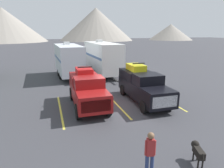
% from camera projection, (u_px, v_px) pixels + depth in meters
% --- Properties ---
extents(ground_plane, '(240.00, 240.00, 0.00)m').
position_uv_depth(ground_plane, '(118.00, 105.00, 13.79)').
color(ground_plane, '#38383D').
extents(pickup_truck_a, '(2.18, 5.25, 2.59)m').
position_uv_depth(pickup_truck_a, '(87.00, 89.00, 13.40)').
color(pickup_truck_a, maroon).
rests_on(pickup_truck_a, ground).
extents(pickup_truck_b, '(2.15, 5.75, 2.67)m').
position_uv_depth(pickup_truck_b, '(143.00, 85.00, 14.45)').
color(pickup_truck_b, black).
rests_on(pickup_truck_b, ground).
extents(lot_stripe_a, '(0.12, 5.50, 0.01)m').
position_uv_depth(lot_stripe_a, '(61.00, 110.00, 12.91)').
color(lot_stripe_a, gold).
rests_on(lot_stripe_a, ground).
extents(lot_stripe_b, '(0.12, 5.50, 0.01)m').
position_uv_depth(lot_stripe_b, '(116.00, 104.00, 14.04)').
color(lot_stripe_b, gold).
rests_on(lot_stripe_b, ground).
extents(lot_stripe_c, '(0.12, 5.50, 0.01)m').
position_uv_depth(lot_stripe_c, '(164.00, 98.00, 15.17)').
color(lot_stripe_c, gold).
rests_on(lot_stripe_c, ground).
extents(camper_trailer_a, '(2.70, 7.92, 3.79)m').
position_uv_depth(camper_trailer_a, '(69.00, 59.00, 21.78)').
color(camper_trailer_a, silver).
rests_on(camper_trailer_a, ground).
extents(camper_trailer_b, '(2.77, 8.70, 3.98)m').
position_uv_depth(camper_trailer_b, '(102.00, 57.00, 22.86)').
color(camper_trailer_b, white).
rests_on(camper_trailer_b, ground).
extents(person_a, '(0.37, 0.26, 1.72)m').
position_uv_depth(person_a, '(150.00, 152.00, 6.79)').
color(person_a, navy).
rests_on(person_a, ground).
extents(dog, '(0.49, 0.94, 0.78)m').
position_uv_depth(dog, '(197.00, 150.00, 7.70)').
color(dog, black).
rests_on(dog, ground).
extents(mountain_ridge, '(148.56, 40.43, 16.78)m').
position_uv_depth(mountain_ridge, '(49.00, 26.00, 98.02)').
color(mountain_ridge, gray).
rests_on(mountain_ridge, ground).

